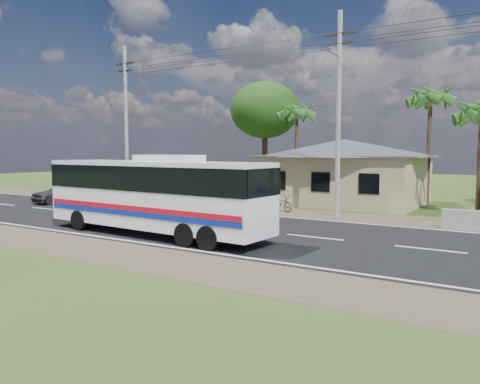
% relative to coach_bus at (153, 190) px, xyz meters
% --- Properties ---
extents(ground, '(120.00, 120.00, 0.00)m').
position_rel_coach_bus_xyz_m(ground, '(1.49, 3.17, -1.96)').
color(ground, '#2F4619').
rests_on(ground, ground).
extents(road, '(120.00, 16.00, 0.03)m').
position_rel_coach_bus_xyz_m(road, '(1.49, 3.17, -1.95)').
color(road, black).
rests_on(road, ground).
extents(house, '(12.40, 10.00, 5.00)m').
position_rel_coach_bus_xyz_m(house, '(2.49, 16.17, 0.68)').
color(house, tan).
rests_on(house, ground).
extents(utility_poles, '(32.80, 2.22, 11.00)m').
position_rel_coach_bus_xyz_m(utility_poles, '(4.16, 9.66, 3.81)').
color(utility_poles, '#9E9E99').
rests_on(utility_poles, ground).
extents(palm_mid, '(2.80, 2.80, 8.20)m').
position_rel_coach_bus_xyz_m(palm_mid, '(7.49, 18.67, 5.20)').
color(palm_mid, '#47301E').
rests_on(palm_mid, ground).
extents(palm_far, '(2.80, 2.80, 7.70)m').
position_rel_coach_bus_xyz_m(palm_far, '(-2.51, 19.17, 4.72)').
color(palm_far, '#47301E').
rests_on(palm_far, ground).
extents(tree_behind_house, '(6.00, 6.00, 9.61)m').
position_rel_coach_bus_xyz_m(tree_behind_house, '(-6.51, 21.17, 5.16)').
color(tree_behind_house, '#47301E').
rests_on(tree_behind_house, ground).
extents(coach_bus, '(11.15, 2.91, 3.43)m').
position_rel_coach_bus_xyz_m(coach_bus, '(0.00, 0.00, 0.00)').
color(coach_bus, white).
rests_on(coach_bus, ground).
extents(motorcycle, '(2.02, 1.41, 1.01)m').
position_rel_coach_bus_xyz_m(motorcycle, '(0.88, 10.06, -1.46)').
color(motorcycle, black).
rests_on(motorcycle, ground).
extents(small_car, '(2.48, 4.59, 1.48)m').
position_rel_coach_bus_xyz_m(small_car, '(-13.97, 6.15, -1.22)').
color(small_car, '#2A2A2C').
rests_on(small_car, ground).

